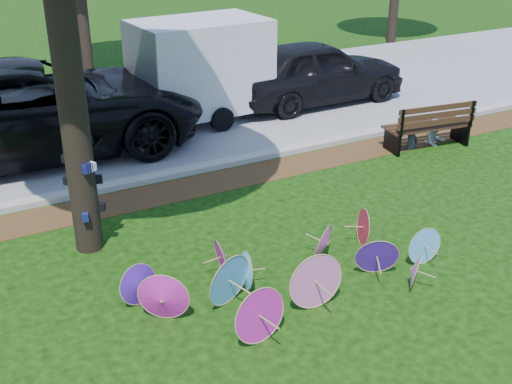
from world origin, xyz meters
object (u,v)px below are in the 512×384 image
(dark_pickup, at_px, (315,72))
(person_right, at_px, (437,120))
(cargo_trailer, at_px, (201,65))
(parasol_pile, at_px, (286,273))
(park_bench, at_px, (427,124))
(person_left, at_px, (414,125))
(black_van, at_px, (32,109))

(dark_pickup, bearing_deg, person_right, -170.99)
(cargo_trailer, bearing_deg, parasol_pile, -109.16)
(park_bench, distance_m, person_left, 0.35)
(dark_pickup, relative_size, person_right, 4.56)
(dark_pickup, height_order, cargo_trailer, cargo_trailer)
(person_right, bearing_deg, parasol_pile, -142.97)
(parasol_pile, height_order, person_right, person_right)
(person_right, bearing_deg, person_left, -173.35)
(dark_pickup, xyz_separation_m, cargo_trailer, (-3.36, 0.10, 0.54))
(black_van, relative_size, dark_pickup, 1.46)
(black_van, relative_size, park_bench, 3.65)
(dark_pickup, height_order, person_left, dark_pickup)
(dark_pickup, height_order, person_right, dark_pickup)
(black_van, height_order, person_right, black_van)
(black_van, bearing_deg, person_left, -113.58)
(dark_pickup, bearing_deg, person_left, 179.27)
(parasol_pile, relative_size, person_left, 4.46)
(park_bench, relative_size, person_left, 1.87)
(cargo_trailer, relative_size, person_right, 2.83)
(black_van, bearing_deg, park_bench, -112.86)
(cargo_trailer, xyz_separation_m, person_left, (3.37, -4.18, -0.87))
(black_van, distance_m, person_right, 9.14)
(person_left, bearing_deg, black_van, 134.17)
(black_van, height_order, dark_pickup, black_van)
(black_van, bearing_deg, parasol_pile, -162.09)
(black_van, xyz_separation_m, cargo_trailer, (4.25, 0.41, 0.38))
(dark_pickup, distance_m, person_right, 4.15)
(black_van, xyz_separation_m, person_right, (8.31, -3.76, -0.48))
(black_van, distance_m, person_left, 8.50)
(dark_pickup, xyz_separation_m, park_bench, (0.36, -4.13, -0.34))
(person_left, distance_m, person_right, 0.70)
(parasol_pile, xyz_separation_m, park_bench, (5.94, 3.64, 0.18))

